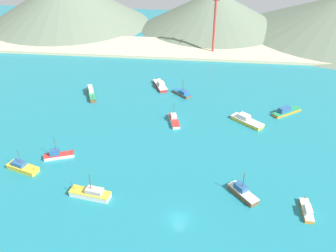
# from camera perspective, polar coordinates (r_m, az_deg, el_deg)

# --- Properties ---
(ground) EXTENTS (260.00, 280.00, 0.50)m
(ground) POSITION_cam_1_polar(r_m,az_deg,el_deg) (102.85, 3.09, -2.24)
(ground) COLOR teal
(fishing_boat_0) EXTENTS (7.88, 4.50, 6.61)m
(fishing_boat_0) POSITION_cam_1_polar(r_m,az_deg,el_deg) (99.34, -16.71, -4.31)
(fishing_boat_0) COLOR silver
(fishing_boat_0) RESTS_ON ground
(fishing_boat_1) EXTENTS (2.00, 6.92, 2.03)m
(fishing_boat_1) POSITION_cam_1_polar(r_m,az_deg,el_deg) (85.51, 20.76, -12.13)
(fishing_boat_1) COLOR orange
(fishing_boat_1) RESTS_ON ground
(fishing_boat_2) EXTENTS (9.86, 9.03, 2.40)m
(fishing_boat_2) POSITION_cam_1_polar(r_m,az_deg,el_deg) (112.37, 12.09, 0.87)
(fishing_boat_2) COLOR gold
(fishing_boat_2) RESTS_ON ground
(fishing_boat_3) EXTENTS (6.95, 6.80, 6.13)m
(fishing_boat_3) POSITION_cam_1_polar(r_m,az_deg,el_deg) (126.16, 2.24, 5.13)
(fishing_boat_3) COLOR brown
(fishing_boat_3) RESTS_ON ground
(fishing_boat_4) EXTENTS (5.95, 10.59, 3.04)m
(fishing_boat_4) POSITION_cam_1_polar(r_m,az_deg,el_deg) (128.08, -11.82, 5.05)
(fishing_boat_4) COLOR brown
(fishing_boat_4) RESTS_ON ground
(fishing_boat_5) EXTENTS (6.31, 9.77, 2.57)m
(fishing_boat_5) POSITION_cam_1_polar(r_m,az_deg,el_deg) (131.43, -1.20, 6.36)
(fishing_boat_5) COLOR red
(fishing_boat_5) RESTS_ON ground
(fishing_boat_6) EXTENTS (6.85, 7.65, 6.20)m
(fishing_boat_6) POSITION_cam_1_polar(r_m,az_deg,el_deg) (85.68, 11.49, -10.04)
(fishing_boat_6) COLOR brown
(fishing_boat_6) RESTS_ON ground
(fishing_boat_7) EXTENTS (4.32, 8.39, 6.19)m
(fishing_boat_7) POSITION_cam_1_polar(r_m,az_deg,el_deg) (110.16, 0.95, 0.94)
(fishing_boat_7) COLOR silver
(fishing_boat_7) RESTS_ON ground
(fishing_boat_8) EXTENTS (9.84, 8.13, 2.40)m
(fishing_boat_8) POSITION_cam_1_polar(r_m,az_deg,el_deg) (120.46, 17.86, 2.21)
(fishing_boat_8) COLOR orange
(fishing_boat_8) RESTS_ON ground
(fishing_boat_9) EXTENTS (9.67, 4.19, 6.29)m
(fishing_boat_9) POSITION_cam_1_polar(r_m,az_deg,el_deg) (85.47, -11.85, -10.21)
(fishing_boat_9) COLOR silver
(fishing_boat_9) RESTS_ON ground
(fishing_boat_10) EXTENTS (8.76, 5.16, 6.11)m
(fishing_boat_10) POSITION_cam_1_polar(r_m,az_deg,el_deg) (98.06, -21.69, -5.94)
(fishing_boat_10) COLOR gold
(fishing_boat_10) RESTS_ON ground
(beach_strip) EXTENTS (247.00, 25.19, 1.20)m
(beach_strip) POSITION_cam_1_polar(r_m,az_deg,el_deg) (166.75, 4.68, 11.80)
(beach_strip) COLOR beige
(beach_strip) RESTS_ON ground
(hill_west) EXTENTS (86.23, 86.23, 23.63)m
(hill_west) POSITION_cam_1_polar(r_m,az_deg,el_deg) (210.81, -15.57, 18.23)
(hill_west) COLOR #60705B
(hill_west) RESTS_ON ground
(hill_central) EXTENTS (74.68, 74.68, 19.16)m
(hill_central) POSITION_cam_1_polar(r_m,az_deg,el_deg) (196.82, 7.13, 17.51)
(hill_central) COLOR #60705B
(hill_central) RESTS_ON ground
(radio_tower) EXTENTS (2.76, 2.21, 27.63)m
(radio_tower) POSITION_cam_1_polar(r_m,az_deg,el_deg) (159.21, 7.25, 15.79)
(radio_tower) COLOR #B7332D
(radio_tower) RESTS_ON ground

